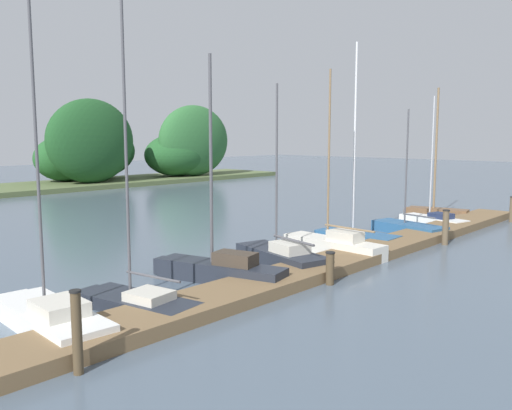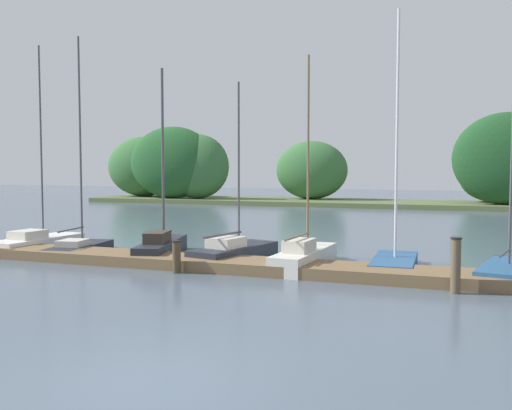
# 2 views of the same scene
# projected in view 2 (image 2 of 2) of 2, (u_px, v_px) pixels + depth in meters

# --- Properties ---
(ground) EXTENTS (160.00, 160.00, 0.00)m
(ground) POSITION_uv_depth(u_px,v_px,m) (142.00, 381.00, 8.61)
(ground) COLOR #4C5B6B
(dock_pier) EXTENTS (27.69, 1.80, 0.35)m
(dock_pier) POSITION_uv_depth(u_px,v_px,m) (303.00, 269.00, 17.21)
(dock_pier) COLOR brown
(dock_pier) RESTS_ON ground
(far_shore) EXTENTS (58.90, 8.05, 7.55)m
(far_shore) POSITION_uv_depth(u_px,v_px,m) (387.00, 171.00, 48.12)
(far_shore) COLOR #56663D
(far_shore) RESTS_ON ground
(sailboat_0) EXTENTS (1.53, 4.35, 8.03)m
(sailboat_0) POSITION_uv_depth(u_px,v_px,m) (40.00, 241.00, 22.53)
(sailboat_0) COLOR white
(sailboat_0) RESTS_ON ground
(sailboat_1) EXTENTS (1.73, 3.78, 8.14)m
(sailboat_1) POSITION_uv_depth(u_px,v_px,m) (80.00, 245.00, 21.50)
(sailboat_1) COLOR #232833
(sailboat_1) RESTS_ON ground
(sailboat_2) EXTENTS (1.92, 4.54, 6.84)m
(sailboat_2) POSITION_uv_depth(u_px,v_px,m) (162.00, 245.00, 20.74)
(sailboat_2) COLOR #232833
(sailboat_2) RESTS_ON ground
(sailboat_3) EXTENTS (2.09, 4.20, 6.19)m
(sailboat_3) POSITION_uv_depth(u_px,v_px,m) (236.00, 251.00, 19.71)
(sailboat_3) COLOR #232833
(sailboat_3) RESTS_ON ground
(sailboat_4) EXTENTS (1.25, 4.44, 6.87)m
(sailboat_4) POSITION_uv_depth(u_px,v_px,m) (306.00, 255.00, 18.45)
(sailboat_4) COLOR silver
(sailboat_4) RESTS_ON ground
(sailboat_5) EXTENTS (1.40, 3.73, 8.23)m
(sailboat_5) POSITION_uv_depth(u_px,v_px,m) (395.00, 259.00, 18.19)
(sailboat_5) COLOR #285684
(sailboat_5) RESTS_ON ground
(sailboat_6) EXTENTS (1.94, 3.79, 5.63)m
(sailboat_6) POSITION_uv_depth(u_px,v_px,m) (508.00, 270.00, 16.41)
(sailboat_6) COLOR #285684
(sailboat_6) RESTS_ON ground
(mooring_piling_1) EXTENTS (0.29, 0.29, 1.00)m
(mooring_piling_1) POSITION_uv_depth(u_px,v_px,m) (177.00, 257.00, 17.46)
(mooring_piling_1) COLOR #4C3D28
(mooring_piling_1) RESTS_ON ground
(mooring_piling_2) EXTENTS (0.29, 0.29, 1.45)m
(mooring_piling_2) POSITION_uv_depth(u_px,v_px,m) (456.00, 265.00, 14.58)
(mooring_piling_2) COLOR brown
(mooring_piling_2) RESTS_ON ground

